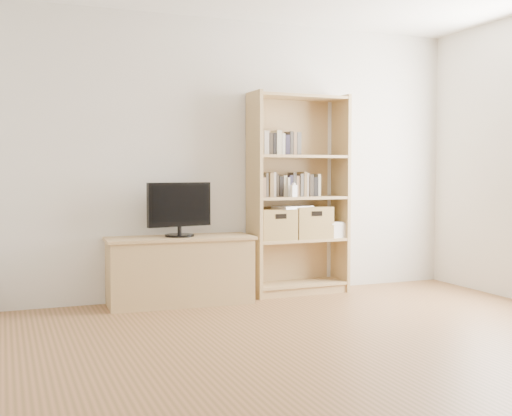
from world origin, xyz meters
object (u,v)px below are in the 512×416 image
baby_monitor (294,191)px  bookshelf (299,194)px  laptop (292,207)px  basket_left (275,224)px  basket_right (310,222)px  tv_stand (180,272)px  television (179,210)px

baby_monitor → bookshelf: bearing=32.7°
bookshelf → laptop: bookshelf is taller
basket_left → basket_right: (0.37, 0.01, 0.01)m
basket_right → baby_monitor: bearing=-154.7°
bookshelf → baby_monitor: size_ratio=17.27×
tv_stand → baby_monitor: (1.09, -0.04, 0.71)m
basket_left → basket_right: size_ratio=0.95×
laptop → tv_stand: bearing=168.3°
basket_left → laptop: bearing=-3.3°
baby_monitor → television: bearing=163.6°
television → basket_right: size_ratio=1.63×
television → basket_left: size_ratio=1.72×
basket_left → basket_right: bearing=0.8°
basket_right → basket_left: bearing=-179.0°
television → basket_left: television is taller
tv_stand → basket_right: basket_right is taller
bookshelf → laptop: size_ratio=5.68×
baby_monitor → laptop: baby_monitor is taller
tv_stand → baby_monitor: bearing=0.3°
television → baby_monitor: size_ratio=5.43×
laptop → bookshelf: bearing=1.2°
bookshelf → television: bearing=-178.6°
bookshelf → basket_right: (0.12, -0.00, -0.27)m
television → tv_stand: bearing=0.0°
basket_left → bookshelf: bearing=2.0°
laptop → basket_left: bearing=163.6°
tv_stand → television: size_ratio=2.09×
television → baby_monitor: bearing=-13.9°
tv_stand → basket_left: basket_left is taller
bookshelf → baby_monitor: (-0.10, -0.11, 0.03)m
tv_stand → laptop: laptop is taller
basket_left → laptop: laptop is taller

